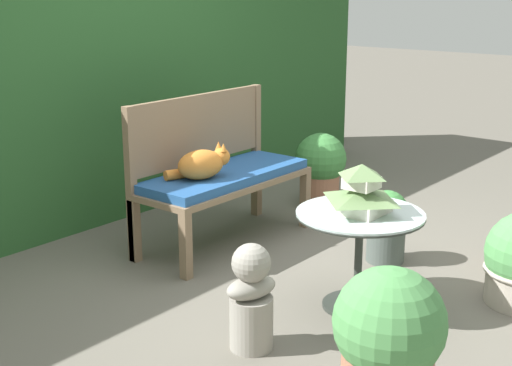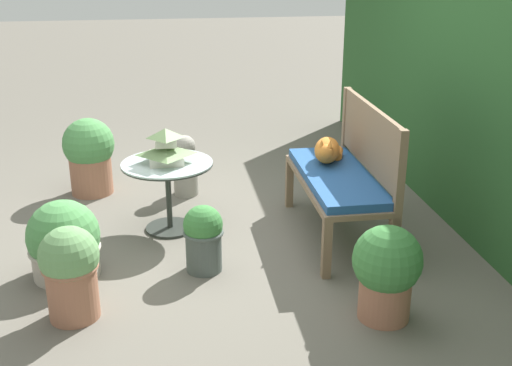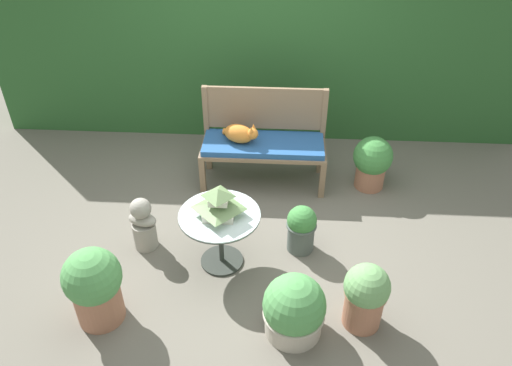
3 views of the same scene
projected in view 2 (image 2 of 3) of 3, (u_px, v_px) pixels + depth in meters
The scene contains 13 objects.
ground at pixel (214, 237), 4.98m from camera, with size 30.00×30.00×0.00m, color #666056.
foliage_hedge_back at pixel (508, 105), 4.96m from camera, with size 6.40×0.81×1.94m, color #285628.
garden_bench at pixel (337, 182), 4.85m from camera, with size 1.33×0.53×0.52m.
bench_backrest at pixel (370, 145), 4.78m from camera, with size 1.33×0.06×1.03m.
cat at pixel (328, 150), 5.01m from camera, with size 0.40×0.33×0.23m.
patio_table at pixel (168, 177), 4.97m from camera, with size 0.71×0.71×0.56m.
pagoda_birdhouse at pixel (166, 148), 4.88m from camera, with size 0.35×0.35×0.27m.
garden_bust at pixel (185, 166), 5.74m from camera, with size 0.30×0.22×0.55m.
potted_plant_table_near at pixel (64, 243), 4.34m from camera, with size 0.49×0.49×0.54m.
potted_plant_hedge_corner at pixel (387, 270), 3.81m from camera, with size 0.42×0.42×0.60m.
potted_plant_path_edge at pixel (89, 154), 5.73m from camera, with size 0.46×0.46×0.70m.
potted_plant_bench_left at pixel (203, 237), 4.40m from camera, with size 0.28×0.28×0.48m.
potted_plant_bench_right at pixel (70, 270), 3.82m from camera, with size 0.36×0.36×0.59m.
Camera 2 is at (4.51, -0.35, 2.16)m, focal length 45.00 mm.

